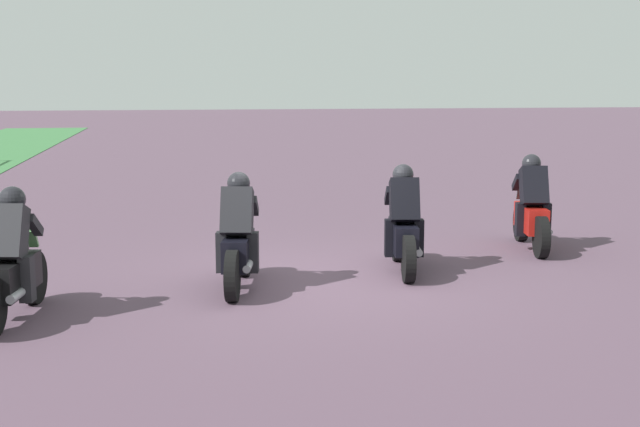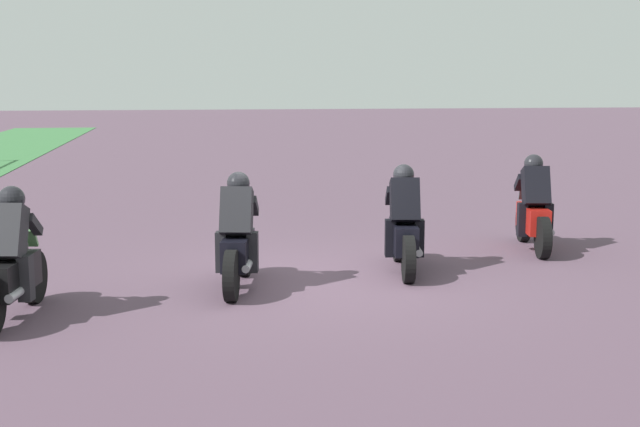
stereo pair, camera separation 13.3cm
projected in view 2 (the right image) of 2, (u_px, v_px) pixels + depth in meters
name	position (u px, v px, depth m)	size (l,w,h in m)	color
ground_plane	(320.00, 280.00, 11.85)	(120.00, 120.00, 0.00)	#564050
rider_lane_a	(534.00, 211.00, 13.83)	(2.04, 0.60, 1.51)	black
rider_lane_b	(404.00, 228.00, 12.29)	(2.04, 0.59, 1.51)	black
rider_lane_c	(238.00, 241.00, 11.33)	(2.03, 0.61, 1.51)	black
rider_lane_d	(11.00, 265.00, 9.89)	(2.04, 0.60, 1.51)	black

